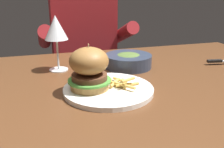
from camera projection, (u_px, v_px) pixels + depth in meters
name	position (u px, v px, depth m)	size (l,w,h in m)	color
dining_table	(122.00, 102.00, 0.87)	(1.42, 0.84, 0.74)	#56331C
main_plate	(108.00, 90.00, 0.74)	(0.27, 0.27, 0.01)	white
burger_sandwich	(89.00, 68.00, 0.71)	(0.13, 0.13, 0.13)	#B78447
fries_pile	(121.00, 83.00, 0.75)	(0.11, 0.11, 0.03)	gold
wine_glass	(56.00, 29.00, 0.89)	(0.08, 0.08, 0.20)	silver
soup_bowl	(128.00, 60.00, 0.96)	(0.18, 0.18, 0.06)	#2D384C
diner_person	(85.00, 68.00, 1.53)	(0.51, 0.36, 1.18)	#282833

